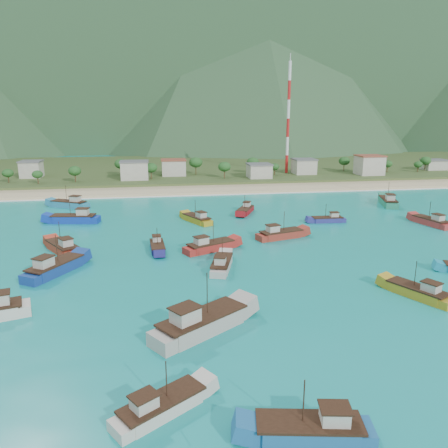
{
  "coord_description": "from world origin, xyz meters",
  "views": [
    {
      "loc": [
        -16.97,
        -75.0,
        27.13
      ],
      "look_at": [
        -2.2,
        18.0,
        3.0
      ],
      "focal_mm": 35.0,
      "sensor_mm": 36.0,
      "label": 1
    }
  ],
  "objects": [
    {
      "name": "boat_14",
      "position": [
        -11.93,
        -24.74,
        1.08
      ],
      "size": [
        13.57,
        11.2,
        8.11
      ],
      "rotation": [
        0.0,
        0.0,
        5.32
      ],
      "color": "#A69E96",
      "rests_on": "ground"
    },
    {
      "name": "boat_8",
      "position": [
        7.41,
        40.76,
        0.65
      ],
      "size": [
        6.81,
        9.94,
        5.71
      ],
      "rotation": [
        0.0,
        0.0,
        2.69
      ],
      "color": "maroon",
      "rests_on": "ground"
    },
    {
      "name": "boat_18",
      "position": [
        -6.6,
        8.56,
        0.78
      ],
      "size": [
        11.21,
        7.61,
        6.43
      ],
      "rotation": [
        0.0,
        0.0,
        5.16
      ],
      "color": "#A7251F",
      "rests_on": "ground"
    },
    {
      "name": "boat_25",
      "position": [
        -35.8,
        12.29,
        0.8
      ],
      "size": [
        8.61,
        11.13,
        6.54
      ],
      "rotation": [
        0.0,
        0.0,
        0.55
      ],
      "color": "#AE331E",
      "rests_on": "ground"
    },
    {
      "name": "boat_17",
      "position": [
        9.99,
        14.99,
        0.78
      ],
      "size": [
        11.37,
        6.21,
        6.45
      ],
      "rotation": [
        0.0,
        0.0,
        5.0
      ],
      "color": "maroon",
      "rests_on": "ground"
    },
    {
      "name": "vegetation",
      "position": [
        1.4,
        103.37,
        4.93
      ],
      "size": [
        270.94,
        25.42,
        7.66
      ],
      "color": "#235623",
      "rests_on": "ground"
    },
    {
      "name": "boat_12",
      "position": [
        -6.84,
        32.41,
        0.71
      ],
      "size": [
        7.35,
        10.51,
        6.06
      ],
      "rotation": [
        0.0,
        0.0,
        0.47
      ],
      "color": "#AE8B1A",
      "rests_on": "ground"
    },
    {
      "name": "mountains",
      "position": [
        -18.31,
        403.81,
        106.83
      ],
      "size": [
        1520.0,
        440.0,
        260.0
      ],
      "color": "slate",
      "rests_on": "ground"
    },
    {
      "name": "radio_tower",
      "position": [
        39.62,
        108.0,
        24.61
      ],
      "size": [
        1.2,
        1.2,
        46.02
      ],
      "color": "red",
      "rests_on": "ground"
    },
    {
      "name": "boat_11",
      "position": [
        21.63,
        -19.17,
        0.69
      ],
      "size": [
        7.23,
        10.31,
        5.95
      ],
      "rotation": [
        0.0,
        0.0,
        0.47
      ],
      "color": "#AF8C1F",
      "rests_on": "ground"
    },
    {
      "name": "village",
      "position": [
        12.03,
        101.97,
        4.72
      ],
      "size": [
        212.32,
        23.94,
        7.67
      ],
      "color": "beige",
      "rests_on": "ground"
    },
    {
      "name": "boat_22",
      "position": [
        50.24,
        20.46,
        0.74
      ],
      "size": [
        5.34,
        10.94,
        6.21
      ],
      "rotation": [
        0.0,
        0.0,
        0.22
      ],
      "color": "#A92F2C",
      "rests_on": "ground"
    },
    {
      "name": "boat_6",
      "position": [
        -37.58,
        37.08,
        0.91
      ],
      "size": [
        12.56,
        5.51,
        7.17
      ],
      "rotation": [
        0.0,
        0.0,
        1.41
      ],
      "color": "#1034A6",
      "rests_on": "ground"
    },
    {
      "name": "land",
      "position": [
        0.0,
        140.0,
        0.0
      ],
      "size": [
        400.0,
        110.0,
        2.4
      ],
      "primitive_type": "cube",
      "color": "#385123",
      "rests_on": "ground"
    },
    {
      "name": "boat_4",
      "position": [
        -42.18,
        56.4,
        0.86
      ],
      "size": [
        11.96,
        8.56,
        6.92
      ],
      "rotation": [
        0.0,
        0.0,
        1.08
      ],
      "color": "teal",
      "rests_on": "ground"
    },
    {
      "name": "boat_26",
      "position": [
        52.13,
        44.52,
        0.93
      ],
      "size": [
        7.25,
        12.84,
        7.28
      ],
      "rotation": [
        0.0,
        0.0,
        5.97
      ],
      "color": "#217B5C",
      "rests_on": "ground"
    },
    {
      "name": "boat_2",
      "position": [
        -17.28,
        -39.66,
        0.62
      ],
      "size": [
        9.36,
        7.51,
        5.55
      ],
      "rotation": [
        0.0,
        0.0,
        5.3
      ],
      "color": "beige",
      "rests_on": "ground"
    },
    {
      "name": "boat_10",
      "position": [
        -34.81,
        -0.02,
        0.91
      ],
      "size": [
        9.4,
        12.19,
        7.16
      ],
      "rotation": [
        0.0,
        0.0,
        5.73
      ],
      "color": "navy",
      "rests_on": "ground"
    },
    {
      "name": "ground",
      "position": [
        0.0,
        0.0,
        0.0
      ],
      "size": [
        600.0,
        600.0,
        0.0
      ],
      "primitive_type": "plane",
      "color": "#0B827E",
      "rests_on": "ground"
    },
    {
      "name": "boat_9",
      "position": [
        -17.07,
        10.71,
        0.55
      ],
      "size": [
        3.14,
        8.95,
        5.21
      ],
      "rotation": [
        0.0,
        0.0,
        3.2
      ],
      "color": "navy",
      "rests_on": "ground"
    },
    {
      "name": "beach",
      "position": [
        0.0,
        79.0,
        0.0
      ],
      "size": [
        400.0,
        18.0,
        1.2
      ],
      "primitive_type": "cube",
      "color": "beige",
      "rests_on": "ground"
    },
    {
      "name": "boat_0",
      "position": [
        -4.6,
        -44.83,
        0.71
      ],
      "size": [
        10.63,
        4.83,
        6.05
      ],
      "rotation": [
        0.0,
        0.0,
        1.39
      ],
      "color": "#1B5B94",
      "rests_on": "ground"
    },
    {
      "name": "boat_5",
      "position": [
        -5.82,
        -2.19,
        0.67
      ],
      "size": [
        5.61,
        10.33,
        5.85
      ],
      "rotation": [
        0.0,
        0.0,
        6.0
      ],
      "color": "#B3A8A1",
      "rests_on": "ground"
    },
    {
      "name": "surf_line",
      "position": [
        0.0,
        69.5,
        0.0
      ],
      "size": [
        400.0,
        2.5,
        0.08
      ],
      "primitive_type": "cube",
      "color": "white",
      "rests_on": "ground"
    },
    {
      "name": "boat_16",
      "position": [
        26.12,
        27.39,
        0.54
      ],
      "size": [
        8.77,
        2.98,
        5.11
      ],
      "rotation": [
        0.0,
        0.0,
        1.52
      ],
      "color": "navy",
      "rests_on": "ground"
    }
  ]
}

